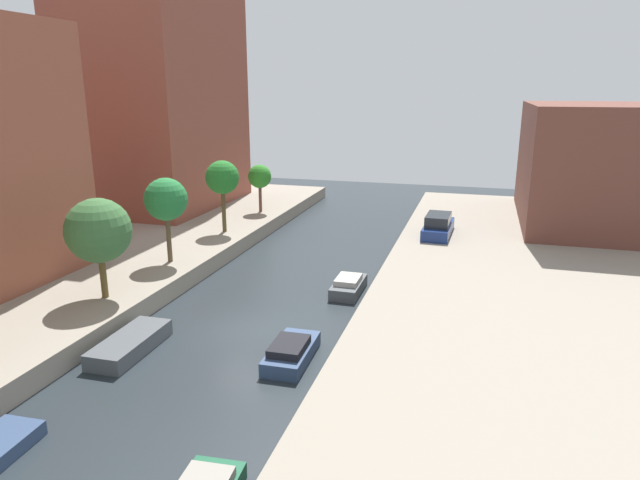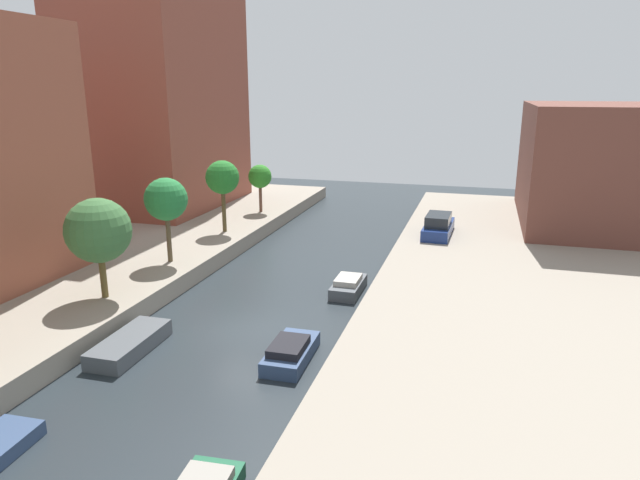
{
  "view_description": "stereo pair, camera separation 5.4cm",
  "coord_description": "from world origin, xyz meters",
  "px_view_note": "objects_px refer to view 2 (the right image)",
  "views": [
    {
      "loc": [
        9.97,
        -21.58,
        10.77
      ],
      "look_at": [
        0.96,
        9.5,
        1.86
      ],
      "focal_mm": 31.33,
      "sensor_mm": 36.0,
      "label": 1
    },
    {
      "loc": [
        10.03,
        -21.57,
        10.77
      ],
      "look_at": [
        0.96,
        9.5,
        1.86
      ],
      "focal_mm": 31.33,
      "sensor_mm": 36.0,
      "label": 2
    }
  ],
  "objects_px": {
    "street_tree_3": "(166,200)",
    "parked_car": "(438,226)",
    "apartment_tower_far": "(158,84)",
    "street_tree_5": "(260,177)",
    "low_block_right": "(597,164)",
    "moored_boat_right_2": "(291,352)",
    "street_tree_4": "(222,178)",
    "moored_boat_right_3": "(348,286)",
    "street_tree_2": "(98,231)",
    "moored_boat_left_2": "(130,344)"
  },
  "relations": [
    {
      "from": "street_tree_3",
      "to": "parked_car",
      "type": "distance_m",
      "value": 18.0
    },
    {
      "from": "apartment_tower_far",
      "to": "street_tree_5",
      "type": "distance_m",
      "value": 11.54
    },
    {
      "from": "low_block_right",
      "to": "moored_boat_right_2",
      "type": "distance_m",
      "value": 29.66
    },
    {
      "from": "street_tree_4",
      "to": "moored_boat_right_3",
      "type": "relative_size",
      "value": 1.56
    },
    {
      "from": "street_tree_5",
      "to": "parked_car",
      "type": "distance_m",
      "value": 14.97
    },
    {
      "from": "street_tree_4",
      "to": "parked_car",
      "type": "bearing_deg",
      "value": 12.45
    },
    {
      "from": "street_tree_2",
      "to": "parked_car",
      "type": "bearing_deg",
      "value": 48.58
    },
    {
      "from": "apartment_tower_far",
      "to": "moored_boat_left_2",
      "type": "xyz_separation_m",
      "value": [
        12.35,
        -23.43,
        -10.61
      ]
    },
    {
      "from": "moored_boat_right_3",
      "to": "street_tree_4",
      "type": "bearing_deg",
      "value": 147.42
    },
    {
      "from": "moored_boat_right_3",
      "to": "low_block_right",
      "type": "bearing_deg",
      "value": 49.49
    },
    {
      "from": "parked_car",
      "to": "moored_boat_right_3",
      "type": "bearing_deg",
      "value": -111.54
    },
    {
      "from": "street_tree_5",
      "to": "moored_boat_right_2",
      "type": "relative_size",
      "value": 1.08
    },
    {
      "from": "street_tree_4",
      "to": "street_tree_5",
      "type": "bearing_deg",
      "value": 90.0
    },
    {
      "from": "street_tree_4",
      "to": "moored_boat_right_2",
      "type": "bearing_deg",
      "value": -56.08
    },
    {
      "from": "street_tree_2",
      "to": "street_tree_5",
      "type": "xyz_separation_m",
      "value": [
        -0.0,
        19.81,
        -0.45
      ]
    },
    {
      "from": "moored_boat_right_2",
      "to": "moored_boat_right_3",
      "type": "relative_size",
      "value": 1.1
    },
    {
      "from": "low_block_right",
      "to": "moored_boat_right_2",
      "type": "height_order",
      "value": "low_block_right"
    },
    {
      "from": "street_tree_4",
      "to": "moored_boat_right_3",
      "type": "distance_m",
      "value": 13.2
    },
    {
      "from": "street_tree_5",
      "to": "moored_boat_left_2",
      "type": "relative_size",
      "value": 0.92
    },
    {
      "from": "street_tree_2",
      "to": "moored_boat_right_2",
      "type": "relative_size",
      "value": 1.37
    },
    {
      "from": "street_tree_3",
      "to": "street_tree_4",
      "type": "bearing_deg",
      "value": 90.0
    },
    {
      "from": "low_block_right",
      "to": "moored_boat_right_3",
      "type": "height_order",
      "value": "low_block_right"
    },
    {
      "from": "street_tree_2",
      "to": "street_tree_4",
      "type": "distance_m",
      "value": 13.15
    },
    {
      "from": "apartment_tower_far",
      "to": "low_block_right",
      "type": "xyz_separation_m",
      "value": [
        34.0,
        2.87,
        -5.65
      ]
    },
    {
      "from": "apartment_tower_far",
      "to": "street_tree_2",
      "type": "xyz_separation_m",
      "value": [
        9.05,
        -20.49,
        -6.67
      ]
    },
    {
      "from": "apartment_tower_far",
      "to": "street_tree_4",
      "type": "bearing_deg",
      "value": -39.08
    },
    {
      "from": "low_block_right",
      "to": "street_tree_4",
      "type": "height_order",
      "value": "low_block_right"
    },
    {
      "from": "street_tree_2",
      "to": "street_tree_3",
      "type": "distance_m",
      "value": 5.94
    },
    {
      "from": "apartment_tower_far",
      "to": "moored_boat_right_3",
      "type": "xyz_separation_m",
      "value": [
        19.54,
        -14.05,
        -10.57
      ]
    },
    {
      "from": "moored_boat_right_2",
      "to": "moored_boat_right_3",
      "type": "bearing_deg",
      "value": 87.02
    },
    {
      "from": "street_tree_2",
      "to": "low_block_right",
      "type": "bearing_deg",
      "value": 43.11
    },
    {
      "from": "street_tree_3",
      "to": "street_tree_4",
      "type": "height_order",
      "value": "street_tree_4"
    },
    {
      "from": "apartment_tower_far",
      "to": "street_tree_2",
      "type": "bearing_deg",
      "value": -66.17
    },
    {
      "from": "moored_boat_right_3",
      "to": "apartment_tower_far",
      "type": "bearing_deg",
      "value": 144.28
    },
    {
      "from": "street_tree_4",
      "to": "low_block_right",
      "type": "bearing_deg",
      "value": 22.27
    },
    {
      "from": "low_block_right",
      "to": "street_tree_4",
      "type": "relative_size",
      "value": 3.07
    },
    {
      "from": "low_block_right",
      "to": "street_tree_5",
      "type": "height_order",
      "value": "low_block_right"
    },
    {
      "from": "street_tree_4",
      "to": "street_tree_3",
      "type": "bearing_deg",
      "value": -90.0
    },
    {
      "from": "moored_boat_left_2",
      "to": "moored_boat_right_3",
      "type": "relative_size",
      "value": 1.3
    },
    {
      "from": "moored_boat_right_2",
      "to": "apartment_tower_far",
      "type": "bearing_deg",
      "value": 130.58
    },
    {
      "from": "apartment_tower_far",
      "to": "low_block_right",
      "type": "bearing_deg",
      "value": 4.82
    },
    {
      "from": "apartment_tower_far",
      "to": "parked_car",
      "type": "distance_m",
      "value": 25.58
    },
    {
      "from": "parked_car",
      "to": "moored_boat_left_2",
      "type": "relative_size",
      "value": 1.17
    },
    {
      "from": "parked_car",
      "to": "moored_boat_right_2",
      "type": "height_order",
      "value": "parked_car"
    },
    {
      "from": "street_tree_2",
      "to": "moored_boat_left_2",
      "type": "relative_size",
      "value": 1.16
    },
    {
      "from": "moored_boat_right_3",
      "to": "street_tree_2",
      "type": "bearing_deg",
      "value": -148.49
    },
    {
      "from": "street_tree_2",
      "to": "moored_boat_left_2",
      "type": "bearing_deg",
      "value": -41.65
    },
    {
      "from": "street_tree_2",
      "to": "street_tree_5",
      "type": "relative_size",
      "value": 1.27
    },
    {
      "from": "street_tree_3",
      "to": "street_tree_5",
      "type": "height_order",
      "value": "street_tree_3"
    },
    {
      "from": "street_tree_3",
      "to": "street_tree_4",
      "type": "distance_m",
      "value": 7.21
    }
  ]
}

